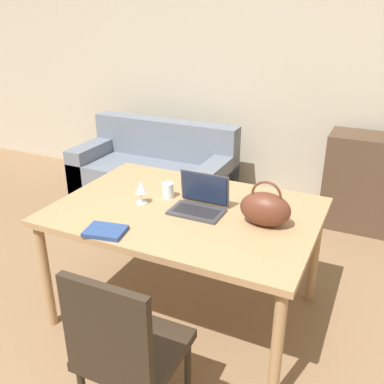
{
  "coord_description": "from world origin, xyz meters",
  "views": [
    {
      "loc": [
        0.96,
        -1.38,
        1.91
      ],
      "look_at": [
        -0.04,
        0.73,
        0.89
      ],
      "focal_mm": 40.0,
      "sensor_mm": 36.0,
      "label": 1
    }
  ],
  "objects_px": {
    "couch": "(155,175)",
    "handbag": "(265,209)",
    "wine_glass": "(141,188)",
    "chair": "(125,347)",
    "laptop": "(201,201)",
    "drinking_glass": "(168,190)"
  },
  "relations": [
    {
      "from": "handbag",
      "to": "drinking_glass",
      "type": "bearing_deg",
      "value": 171.52
    },
    {
      "from": "laptop",
      "to": "handbag",
      "type": "height_order",
      "value": "handbag"
    },
    {
      "from": "chair",
      "to": "wine_glass",
      "type": "bearing_deg",
      "value": 115.55
    },
    {
      "from": "chair",
      "to": "drinking_glass",
      "type": "xyz_separation_m",
      "value": [
        -0.32,
        1.01,
        0.31
      ]
    },
    {
      "from": "couch",
      "to": "laptop",
      "type": "relative_size",
      "value": 5.11
    },
    {
      "from": "couch",
      "to": "handbag",
      "type": "relative_size",
      "value": 5.6
    },
    {
      "from": "handbag",
      "to": "laptop",
      "type": "bearing_deg",
      "value": 176.37
    },
    {
      "from": "wine_glass",
      "to": "handbag",
      "type": "distance_m",
      "value": 0.78
    },
    {
      "from": "chair",
      "to": "couch",
      "type": "relative_size",
      "value": 0.57
    },
    {
      "from": "couch",
      "to": "laptop",
      "type": "bearing_deg",
      "value": -50.9
    },
    {
      "from": "drinking_glass",
      "to": "wine_glass",
      "type": "xyz_separation_m",
      "value": [
        -0.11,
        -0.15,
        0.05
      ]
    },
    {
      "from": "drinking_glass",
      "to": "wine_glass",
      "type": "distance_m",
      "value": 0.19
    },
    {
      "from": "laptop",
      "to": "handbag",
      "type": "distance_m",
      "value": 0.41
    },
    {
      "from": "handbag",
      "to": "couch",
      "type": "bearing_deg",
      "value": 137.07
    },
    {
      "from": "chair",
      "to": "couch",
      "type": "xyz_separation_m",
      "value": [
        -1.23,
        2.39,
        -0.22
      ]
    },
    {
      "from": "couch",
      "to": "handbag",
      "type": "distance_m",
      "value": 2.24
    },
    {
      "from": "drinking_glass",
      "to": "handbag",
      "type": "relative_size",
      "value": 0.34
    },
    {
      "from": "chair",
      "to": "handbag",
      "type": "relative_size",
      "value": 3.18
    },
    {
      "from": "laptop",
      "to": "drinking_glass",
      "type": "height_order",
      "value": "laptop"
    },
    {
      "from": "laptop",
      "to": "drinking_glass",
      "type": "relative_size",
      "value": 3.18
    },
    {
      "from": "wine_glass",
      "to": "chair",
      "type": "bearing_deg",
      "value": -63.74
    },
    {
      "from": "couch",
      "to": "drinking_glass",
      "type": "distance_m",
      "value": 1.73
    }
  ]
}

